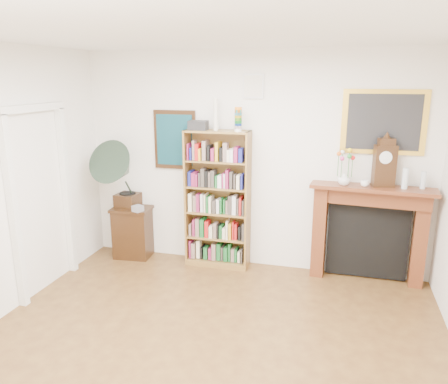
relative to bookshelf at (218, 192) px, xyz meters
name	(u,v)px	position (x,y,z in m)	size (l,w,h in m)	color
room	(186,222)	(0.42, -2.33, 0.39)	(4.51, 5.01, 2.81)	#4D2F17
door_casing	(41,185)	(-1.79, -1.13, 0.25)	(0.08, 1.02, 2.17)	white
teal_poster	(175,140)	(-0.63, 0.15, 0.64)	(0.58, 0.04, 0.78)	black
small_picture	(253,86)	(0.42, 0.15, 1.34)	(0.26, 0.04, 0.30)	white
gilt_painting	(384,122)	(1.97, 0.15, 0.94)	(0.95, 0.04, 0.75)	gold
bookshelf	(218,192)	(0.00, 0.00, 0.00)	(0.83, 0.29, 2.09)	brown
side_cabinet	(133,232)	(-1.22, -0.04, -0.65)	(0.53, 0.38, 0.72)	black
fireplace	(369,225)	(1.90, 0.06, -0.30)	(1.46, 0.44, 1.21)	#542813
gramophone	(120,170)	(-1.30, -0.15, 0.25)	(0.63, 0.77, 0.96)	black
cd_stack	(138,208)	(-1.06, -0.17, -0.26)	(0.12, 0.12, 0.08)	#A3A3AE
mantel_clock	(384,164)	(2.01, 0.03, 0.47)	(0.27, 0.19, 0.57)	black
flower_vase	(344,179)	(1.57, -0.01, 0.28)	(0.15, 0.15, 0.16)	silver
teacup	(365,183)	(1.81, -0.03, 0.24)	(0.10, 0.10, 0.08)	white
bottle_left	(405,178)	(2.25, -0.01, 0.32)	(0.07, 0.07, 0.24)	silver
bottle_right	(423,180)	(2.45, 0.04, 0.30)	(0.06, 0.06, 0.20)	silver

